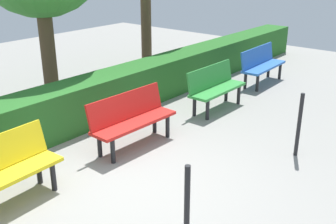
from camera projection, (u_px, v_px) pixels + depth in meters
ground_plane at (120, 184)px, 5.45m from camera, size 19.95×19.95×0.00m
bench_blue at (261, 64)px, 9.59m from camera, size 1.56×0.50×0.86m
bench_green at (215, 86)px, 7.96m from camera, size 1.43×0.47×0.86m
bench_red at (132, 117)px, 6.41m from camera, size 1.53×0.52×0.86m
hedge_row at (79, 105)px, 7.18m from camera, size 15.95×0.72×0.81m
railing_post_mid at (299, 125)px, 6.07m from camera, size 0.06×0.06×1.00m
railing_post_far at (187, 210)px, 4.05m from camera, size 0.06×0.06×1.00m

